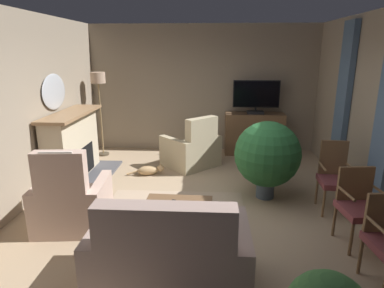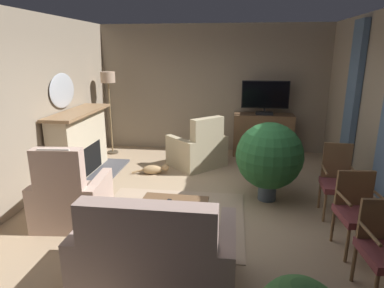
% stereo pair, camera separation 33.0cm
% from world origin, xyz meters
% --- Properties ---
extents(ground_plane, '(5.68, 6.85, 0.04)m').
position_xyz_m(ground_plane, '(0.00, 0.00, -0.02)').
color(ground_plane, tan).
extents(wall_back, '(5.68, 0.10, 2.82)m').
position_xyz_m(wall_back, '(0.00, 3.17, 1.41)').
color(wall_back, gray).
rests_on(wall_back, ground_plane).
extents(wall_left, '(0.10, 6.85, 2.82)m').
position_xyz_m(wall_left, '(-2.59, 0.00, 1.41)').
color(wall_left, gray).
rests_on(wall_left, ground_plane).
extents(curtain_panel_far, '(0.10, 0.44, 2.37)m').
position_xyz_m(curtain_panel_far, '(2.48, 1.44, 1.55)').
color(curtain_panel_far, slate).
extents(rug_central, '(2.05, 1.86, 0.01)m').
position_xyz_m(rug_central, '(-0.33, -0.34, 0.01)').
color(rug_central, tan).
rests_on(rug_central, ground_plane).
extents(fireplace, '(0.87, 1.76, 1.22)m').
position_xyz_m(fireplace, '(-2.26, 1.13, 0.58)').
color(fireplace, '#4C4C51').
rests_on(fireplace, ground_plane).
extents(wall_mirror_oval, '(0.06, 0.86, 0.61)m').
position_xyz_m(wall_mirror_oval, '(-2.51, 1.13, 1.57)').
color(wall_mirror_oval, '#B2B7BF').
extents(tv_cabinet, '(1.28, 0.49, 0.92)m').
position_xyz_m(tv_cabinet, '(1.16, 2.82, 0.44)').
color(tv_cabinet, '#4A3523').
rests_on(tv_cabinet, ground_plane).
extents(television, '(0.99, 0.20, 0.72)m').
position_xyz_m(television, '(1.16, 2.77, 1.31)').
color(television, black).
rests_on(television, tv_cabinet).
extents(coffee_table, '(0.87, 0.54, 0.40)m').
position_xyz_m(coffee_table, '(-0.21, -0.65, 0.35)').
color(coffee_table, brown).
rests_on(coffee_table, ground_plane).
extents(tv_remote, '(0.08, 0.18, 0.02)m').
position_xyz_m(tv_remote, '(-0.28, -0.68, 0.41)').
color(tv_remote, black).
rests_on(tv_remote, coffee_table).
extents(sofa_floral, '(1.50, 0.91, 1.04)m').
position_xyz_m(sofa_floral, '(-0.19, -1.72, 0.34)').
color(sofa_floral, '#A3897F').
rests_on(sofa_floral, ground_plane).
extents(armchair_angled_to_table, '(0.94, 0.93, 1.14)m').
position_xyz_m(armchair_angled_to_table, '(-1.61, -0.60, 0.34)').
color(armchair_angled_to_table, '#BC9E8E').
rests_on(armchair_angled_to_table, ground_plane).
extents(armchair_by_fireplace, '(1.27, 1.26, 1.03)m').
position_xyz_m(armchair_by_fireplace, '(-0.17, 1.90, 0.33)').
color(armchair_by_fireplace, tan).
rests_on(armchair_by_fireplace, ground_plane).
extents(side_chair_tucked_against_wall, '(0.52, 0.52, 0.91)m').
position_xyz_m(side_chair_tucked_against_wall, '(1.96, -0.77, 0.50)').
color(side_chair_tucked_against_wall, brown).
rests_on(side_chair_tucked_against_wall, ground_plane).
extents(side_chair_mid_row, '(0.46, 0.51, 1.00)m').
position_xyz_m(side_chair_mid_row, '(1.97, 0.12, 0.52)').
color(side_chair_mid_row, brown).
rests_on(side_chair_mid_row, ground_plane).
extents(potted_plant_on_hearth_side, '(0.40, 0.40, 0.88)m').
position_xyz_m(potted_plant_on_hearth_side, '(1.13, 1.19, 0.49)').
color(potted_plant_on_hearth_side, slate).
rests_on(potted_plant_on_hearth_side, ground_plane).
extents(potted_plant_leafy_by_curtain, '(1.02, 1.02, 1.23)m').
position_xyz_m(potted_plant_leafy_by_curtain, '(1.06, 0.48, 0.71)').
color(potted_plant_leafy_by_curtain, '#3D4C5B').
rests_on(potted_plant_leafy_by_curtain, ground_plane).
extents(cat, '(0.70, 0.28, 0.20)m').
position_xyz_m(cat, '(-0.94, 1.34, 0.09)').
color(cat, tan).
rests_on(cat, ground_plane).
extents(floor_lamp, '(0.31, 0.31, 1.82)m').
position_xyz_m(floor_lamp, '(-2.20, 2.52, 1.50)').
color(floor_lamp, '#4C4233').
rests_on(floor_lamp, ground_plane).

